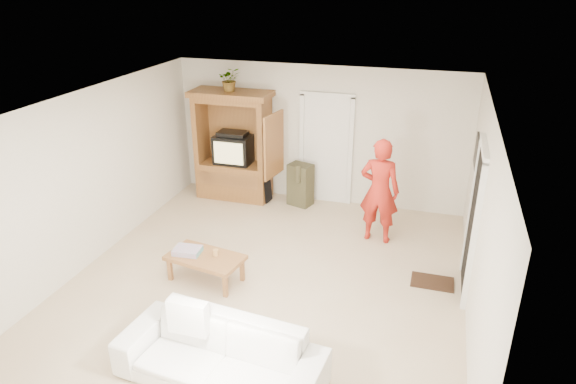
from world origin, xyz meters
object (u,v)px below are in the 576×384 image
at_px(sofa, 220,356).
at_px(coffee_table, 205,259).
at_px(armoire, 235,153).
at_px(man, 379,191).

distance_m(sofa, coffee_table, 2.03).
height_order(armoire, man, armoire).
relative_size(sofa, coffee_table, 1.94).
relative_size(armoire, sofa, 0.93).
bearing_deg(armoire, coffee_table, -76.02).
relative_size(man, coffee_table, 1.52).
relative_size(armoire, coffee_table, 1.81).
bearing_deg(armoire, man, -18.76).
bearing_deg(coffee_table, man, 51.23).
xyz_separation_m(man, sofa, (-1.17, -3.72, -0.55)).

